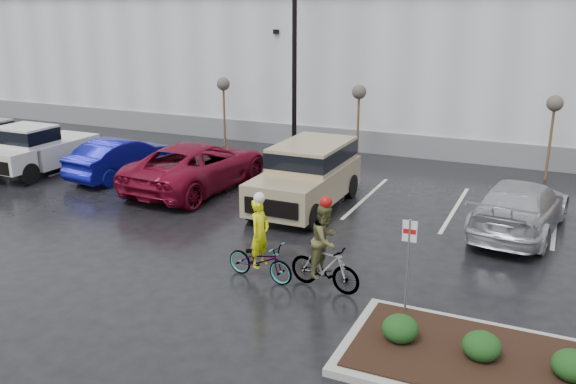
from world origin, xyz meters
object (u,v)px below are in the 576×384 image
at_px(cyclist_hivis, 260,252).
at_px(pickup_white, 46,146).
at_px(sapling_west, 223,88).
at_px(sapling_mid, 359,96).
at_px(car_far_silver, 520,207).
at_px(cyclist_olive, 325,256).
at_px(pickup_silver, 2,140).
at_px(car_red, 198,165).
at_px(sapling_east, 554,108).
at_px(suv_tan, 305,177).
at_px(fire_lane_sign, 408,256).
at_px(car_blue, 123,157).
at_px(lamppost, 295,22).

bearing_deg(cyclist_hivis, pickup_white, 73.41).
relative_size(sapling_west, pickup_white, 0.62).
relative_size(sapling_mid, car_far_silver, 0.61).
xyz_separation_m(sapling_mid, cyclist_olive, (3.25, -12.20, -1.90)).
height_order(pickup_silver, car_red, pickup_silver).
bearing_deg(sapling_mid, sapling_east, 0.00).
height_order(pickup_silver, pickup_white, same).
distance_m(suv_tan, car_far_silver, 6.53).
height_order(sapling_mid, fire_lane_sign, sapling_mid).
bearing_deg(sapling_west, sapling_mid, 0.00).
xyz_separation_m(sapling_west, pickup_silver, (-6.87, -6.59, -1.75)).
xyz_separation_m(sapling_mid, pickup_silver, (-13.37, -6.59, -1.75)).
bearing_deg(pickup_white, sapling_west, 58.21).
bearing_deg(car_far_silver, sapling_east, -87.14).
xyz_separation_m(fire_lane_sign, cyclist_olive, (-2.05, 0.60, -0.58)).
distance_m(sapling_east, car_blue, 16.25).
height_order(lamppost, pickup_white, lamppost).
bearing_deg(lamppost, sapling_mid, 21.80).
relative_size(pickup_silver, car_red, 0.85).
bearing_deg(cyclist_olive, car_far_silver, -23.90).
height_order(fire_lane_sign, car_red, fire_lane_sign).
relative_size(sapling_mid, fire_lane_sign, 1.45).
bearing_deg(car_red, sapling_mid, -117.65).
bearing_deg(sapling_mid, cyclist_hivis, -82.36).
xyz_separation_m(pickup_silver, car_far_silver, (20.38, 0.25, -0.22)).
xyz_separation_m(fire_lane_sign, pickup_silver, (-18.67, 6.21, -0.43)).
bearing_deg(car_red, sapling_west, -64.46).
bearing_deg(pickup_white, cyclist_hivis, -24.14).
bearing_deg(lamppost, fire_lane_sign, -56.54).
bearing_deg(sapling_east, car_red, -150.37).
relative_size(pickup_white, car_blue, 1.13).
bearing_deg(car_blue, pickup_silver, 10.01).
bearing_deg(pickup_white, suv_tan, -0.48).
distance_m(cyclist_hivis, cyclist_olive, 1.61).
relative_size(sapling_west, fire_lane_sign, 1.45).
height_order(sapling_west, car_far_silver, sapling_west).
relative_size(car_blue, car_red, 0.75).
bearing_deg(sapling_east, car_far_silver, -94.38).
xyz_separation_m(lamppost, car_far_silver, (9.52, -5.33, -4.92)).
distance_m(sapling_east, cyclist_hivis, 13.80).
bearing_deg(sapling_west, pickup_white, -121.79).
height_order(sapling_mid, cyclist_olive, sapling_mid).
bearing_deg(lamppost, car_far_silver, -29.27).
bearing_deg(sapling_west, car_blue, -97.90).
xyz_separation_m(sapling_west, car_far_silver, (13.52, -6.33, -1.97)).
xyz_separation_m(lamppost, pickup_silver, (-10.87, -5.59, -4.71)).
relative_size(sapling_mid, pickup_silver, 0.62).
bearing_deg(sapling_west, lamppost, -14.04).
relative_size(pickup_silver, pickup_white, 1.00).
bearing_deg(lamppost, pickup_silver, -152.79).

